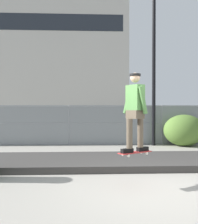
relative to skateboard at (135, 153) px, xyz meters
The scene contains 10 objects.
ground_plane 0.86m from the skateboard, 37.66° to the right, with size 120.00×120.00×0.00m, color #9E998E.
gravel_berm 2.50m from the skateboard, 81.77° to the left, with size 11.58×2.46×0.19m, color #3D3A38.
skateboard is the anchor object (origin of this frame).
skater 0.97m from the skateboard, 116.57° to the left, with size 0.67×0.62×1.69m.
chain_fence 6.79m from the skateboard, 87.09° to the left, with size 21.94×0.06×1.85m.
street_lamp 7.83m from the skateboard, 72.36° to the left, with size 0.44×0.44×7.55m.
parked_car_near 10.77m from the skateboard, 114.43° to the left, with size 4.51×2.17×1.66m.
parked_car_mid 9.86m from the skateboard, 84.45° to the left, with size 4.56×2.27×1.66m.
library_building 44.39m from the skateboard, 98.46° to the left, with size 23.63×15.77×23.67m.
shrub_left 7.06m from the skateboard, 61.43° to the left, with size 1.84×1.51×1.42m.
Camera 1 is at (-1.39, -5.41, 1.67)m, focal length 42.93 mm.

